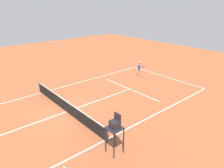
% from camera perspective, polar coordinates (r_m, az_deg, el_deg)
% --- Properties ---
extents(ground_plane, '(60.00, 60.00, 0.00)m').
position_cam_1_polar(ground_plane, '(16.54, -12.33, -7.41)').
color(ground_plane, '#AD5933').
extents(court_lines, '(9.51, 25.01, 0.01)m').
position_cam_1_polar(court_lines, '(16.54, -12.33, -7.40)').
color(court_lines, white).
rests_on(court_lines, ground).
extents(tennis_net, '(10.11, 0.10, 1.07)m').
position_cam_1_polar(tennis_net, '(16.31, -12.47, -5.88)').
color(tennis_net, '#4C4C51').
rests_on(tennis_net, ground).
extents(player_serving, '(1.26, 0.80, 1.79)m').
position_cam_1_polar(player_serving, '(23.46, 7.50, 4.55)').
color(player_serving, '#D8A884').
rests_on(player_serving, ground).
extents(tennis_ball, '(0.07, 0.07, 0.07)m').
position_cam_1_polar(tennis_ball, '(23.08, -0.17, 1.72)').
color(tennis_ball, '#CCE033').
rests_on(tennis_ball, ground).
extents(umpire_chair, '(0.80, 0.80, 2.41)m').
position_cam_1_polar(umpire_chair, '(11.40, 0.79, -11.83)').
color(umpire_chair, '#232328').
rests_on(umpire_chair, ground).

